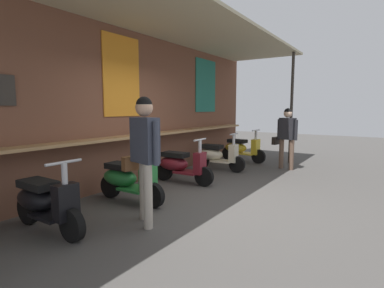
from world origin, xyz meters
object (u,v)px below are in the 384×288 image
(scooter_green, at_px, (127,179))
(shopper_browsing, at_px, (144,147))
(scooter_maroon, at_px, (180,165))
(scooter_cream, at_px, (216,155))
(shopper_with_handbag, at_px, (287,133))
(scooter_black, at_px, (44,201))
(scooter_yellow, at_px, (241,148))

(scooter_green, height_order, shopper_browsing, shopper_browsing)
(scooter_green, relative_size, shopper_browsing, 0.81)
(scooter_maroon, xyz_separation_m, scooter_cream, (1.57, -0.00, 0.00))
(scooter_green, bearing_deg, shopper_with_handbag, 70.96)
(scooter_cream, bearing_deg, shopper_with_handbag, 34.84)
(scooter_black, bearing_deg, scooter_green, 90.41)
(scooter_maroon, distance_m, shopper_with_handbag, 3.12)
(scooter_black, distance_m, scooter_maroon, 3.00)
(scooter_black, relative_size, scooter_green, 1.00)
(scooter_maroon, distance_m, shopper_browsing, 2.38)
(scooter_green, xyz_separation_m, shopper_with_handbag, (4.24, -1.45, 0.56))
(scooter_green, xyz_separation_m, scooter_maroon, (1.54, -0.00, 0.00))
(scooter_black, distance_m, shopper_browsing, 1.46)
(scooter_black, bearing_deg, shopper_browsing, 45.08)
(scooter_black, bearing_deg, shopper_with_handbag, 76.16)
(scooter_black, distance_m, scooter_yellow, 6.09)
(scooter_yellow, relative_size, shopper_with_handbag, 0.89)
(scooter_maroon, bearing_deg, scooter_cream, 87.33)
(scooter_maroon, xyz_separation_m, scooter_yellow, (3.09, -0.00, 0.00))
(scooter_green, bearing_deg, shopper_browsing, -31.19)
(scooter_green, xyz_separation_m, shopper_browsing, (-0.55, -0.92, 0.68))
(scooter_maroon, distance_m, scooter_yellow, 3.09)
(scooter_black, height_order, scooter_green, same)
(scooter_yellow, xyz_separation_m, shopper_with_handbag, (-0.39, -1.45, 0.56))
(scooter_cream, bearing_deg, scooter_yellow, 86.67)
(scooter_green, relative_size, scooter_yellow, 1.00)
(shopper_browsing, bearing_deg, scooter_black, -31.90)
(scooter_maroon, bearing_deg, scooter_green, -92.67)
(scooter_green, distance_m, scooter_yellow, 4.63)
(scooter_maroon, height_order, shopper_browsing, shopper_browsing)
(shopper_with_handbag, distance_m, shopper_browsing, 4.83)
(scooter_black, height_order, shopper_browsing, shopper_browsing)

